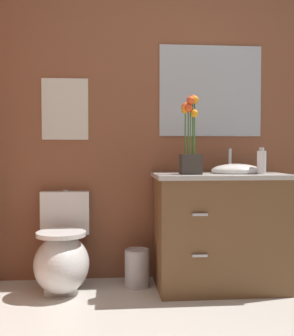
% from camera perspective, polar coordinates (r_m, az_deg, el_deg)
% --- Properties ---
extents(wall_back, '(4.62, 0.05, 2.50)m').
position_cam_1_polar(wall_back, '(3.43, 7.48, 6.70)').
color(wall_back, brown).
rests_on(wall_back, ground_plane).
extents(toilet, '(0.38, 0.59, 0.69)m').
position_cam_1_polar(toilet, '(3.15, -11.14, -11.39)').
color(toilet, white).
rests_on(toilet, ground_plane).
extents(vanity_cabinet, '(0.94, 0.56, 1.00)m').
position_cam_1_polar(vanity_cabinet, '(3.17, 9.60, -7.97)').
color(vanity_cabinet, brown).
rests_on(vanity_cabinet, ground_plane).
extents(flower_vase, '(0.14, 0.14, 0.55)m').
position_cam_1_polar(flower_vase, '(2.99, 5.75, 3.22)').
color(flower_vase, '#38332D').
rests_on(flower_vase, vanity_cabinet).
extents(soap_bottle, '(0.06, 0.06, 0.19)m').
position_cam_1_polar(soap_bottle, '(3.10, 14.92, 0.78)').
color(soap_bottle, white).
rests_on(soap_bottle, vanity_cabinet).
extents(trash_bin, '(0.18, 0.18, 0.27)m').
position_cam_1_polar(trash_bin, '(3.21, -1.31, -13.05)').
color(trash_bin, '#B7B7BC').
rests_on(trash_bin, ground_plane).
extents(wall_poster, '(0.35, 0.01, 0.46)m').
position_cam_1_polar(wall_poster, '(3.34, -10.79, 7.67)').
color(wall_poster, silver).
extents(wall_mirror, '(0.80, 0.01, 0.70)m').
position_cam_1_polar(wall_mirror, '(3.43, 8.41, 10.05)').
color(wall_mirror, '#B2BCC6').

